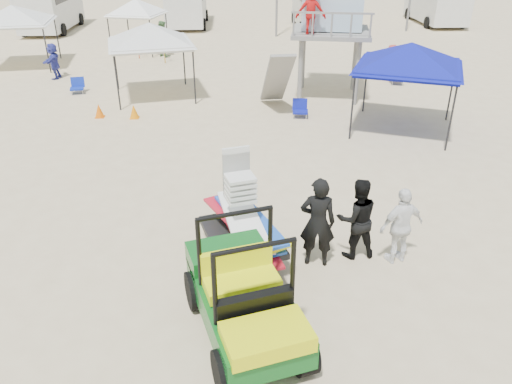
{
  "coord_description": "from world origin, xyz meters",
  "views": [
    {
      "loc": [
        0.05,
        -6.09,
        6.09
      ],
      "look_at": [
        0.5,
        3.0,
        1.3
      ],
      "focal_mm": 35.0,
      "sensor_mm": 36.0,
      "label": 1
    }
  ],
  "objects_px": {
    "utility_cart": "(243,290)",
    "canopy_blue": "(411,47)",
    "lifeguard_tower": "(330,5)",
    "man_left": "(318,222)",
    "surf_trailer": "(241,221)"
  },
  "relations": [
    {
      "from": "utility_cart",
      "to": "canopy_blue",
      "type": "xyz_separation_m",
      "value": [
        5.67,
        9.67,
        1.8
      ]
    },
    {
      "from": "lifeguard_tower",
      "to": "canopy_blue",
      "type": "distance_m",
      "value": 4.64
    },
    {
      "from": "lifeguard_tower",
      "to": "man_left",
      "type": "bearing_deg",
      "value": -100.64
    },
    {
      "from": "lifeguard_tower",
      "to": "utility_cart",
      "type": "bearing_deg",
      "value": -105.13
    },
    {
      "from": "lifeguard_tower",
      "to": "canopy_blue",
      "type": "relative_size",
      "value": 1.16
    },
    {
      "from": "surf_trailer",
      "to": "canopy_blue",
      "type": "bearing_deg",
      "value": 52.32
    },
    {
      "from": "surf_trailer",
      "to": "man_left",
      "type": "xyz_separation_m",
      "value": [
        1.52,
        -0.3,
        0.1
      ]
    },
    {
      "from": "lifeguard_tower",
      "to": "canopy_blue",
      "type": "xyz_separation_m",
      "value": [
        1.93,
        -4.15,
        -0.76
      ]
    },
    {
      "from": "utility_cart",
      "to": "surf_trailer",
      "type": "bearing_deg",
      "value": 89.86
    },
    {
      "from": "man_left",
      "to": "canopy_blue",
      "type": "relative_size",
      "value": 0.47
    },
    {
      "from": "utility_cart",
      "to": "surf_trailer",
      "type": "height_order",
      "value": "surf_trailer"
    },
    {
      "from": "canopy_blue",
      "to": "lifeguard_tower",
      "type": "bearing_deg",
      "value": 114.93
    },
    {
      "from": "surf_trailer",
      "to": "lifeguard_tower",
      "type": "distance_m",
      "value": 12.36
    },
    {
      "from": "surf_trailer",
      "to": "canopy_blue",
      "type": "height_order",
      "value": "canopy_blue"
    },
    {
      "from": "utility_cart",
      "to": "canopy_blue",
      "type": "bearing_deg",
      "value": 59.62
    }
  ]
}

